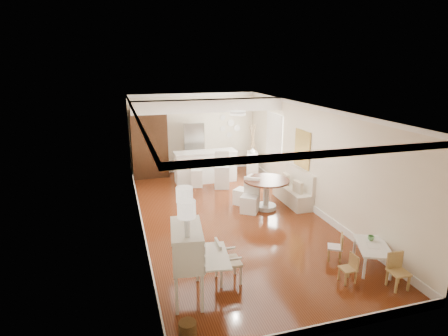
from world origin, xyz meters
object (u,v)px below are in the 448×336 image
kids_chair_c (399,272)px  kids_chair_b (335,247)px  wicker_basket (188,330)px  slip_chair_far (243,189)px  sideboard (252,165)px  kids_table (372,256)px  pantry_cabinet (149,144)px  secretary_bureau (187,263)px  breakfast_counter (206,166)px  bar_stool_left (197,173)px  slip_chair_near (250,196)px  kids_chair_a (348,268)px  gustavian_armchair (228,261)px  fridge (204,148)px  dining_table (266,194)px  bar_stool_right (222,170)px

kids_chair_c → kids_chair_b: bearing=116.3°
wicker_basket → slip_chair_far: slip_chair_far is taller
slip_chair_far → sideboard: (1.19, 2.43, -0.02)m
kids_table → pantry_cabinet: size_ratio=0.41×
secretary_bureau → kids_chair_b: secretary_bureau is taller
breakfast_counter → secretary_bureau: bearing=-106.4°
wicker_basket → bar_stool_left: size_ratio=0.29×
slip_chair_near → bar_stool_left: bearing=144.1°
wicker_basket → kids_chair_a: bearing=11.1°
kids_table → bar_stool_left: bar_stool_left is taller
gustavian_armchair → kids_chair_a: size_ratio=1.49×
slip_chair_far → fridge: fridge is taller
dining_table → bar_stool_left: bearing=120.3°
kids_chair_b → slip_chair_near: 2.94m
slip_chair_far → pantry_cabinet: (-2.21, 3.38, 0.72)m
kids_chair_a → fridge: (-0.86, 7.55, 0.63)m
breakfast_counter → bar_stool_left: size_ratio=2.29×
wicker_basket → kids_chair_a: (3.06, 0.60, 0.14)m
kids_table → sideboard: bearing=90.9°
secretary_bureau → kids_chair_a: bearing=0.1°
secretary_bureau → sideboard: bearing=68.5°
breakfast_counter → gustavian_armchair: bearing=-99.7°
slip_chair_near → bar_stool_left: slip_chair_near is taller
kids_table → slip_chair_far: 4.11m
dining_table → breakfast_counter: 2.99m
slip_chair_near → pantry_cabinet: size_ratio=0.40×
wicker_basket → kids_chair_c: 3.81m
gustavian_armchair → breakfast_counter: (1.00, 5.85, 0.11)m
dining_table → slip_chair_near: bearing=-169.6°
gustavian_armchair → kids_chair_c: gustavian_armchair is taller
wicker_basket → kids_chair_b: 3.55m
fridge → sideboard: bearing=-31.6°
kids_chair_c → slip_chair_far: slip_chair_far is taller
dining_table → fridge: (-0.80, 3.87, 0.48)m
wicker_basket → slip_chair_far: size_ratio=0.30×
kids_table → kids_chair_b: size_ratio=1.61×
secretary_bureau → wicker_basket: size_ratio=4.87×
dining_table → fridge: bearing=101.6°
gustavian_armchair → secretary_bureau: bearing=109.5°
pantry_cabinet → bar_stool_right: bearing=-42.1°
wicker_basket → fridge: size_ratio=0.15×
gustavian_armchair → kids_table: (2.80, -0.35, -0.17)m
kids_chair_b → breakfast_counter: bearing=-137.3°
kids_table → kids_chair_b: bearing=138.9°
kids_chair_c → dining_table: bearing=103.4°
kids_chair_b → bar_stool_right: bar_stool_right is taller
kids_table → gustavian_armchair: bearing=172.9°
wicker_basket → pantry_cabinet: 8.24m
breakfast_counter → pantry_cabinet: pantry_cabinet is taller
kids_table → breakfast_counter: (-1.80, 6.20, 0.28)m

